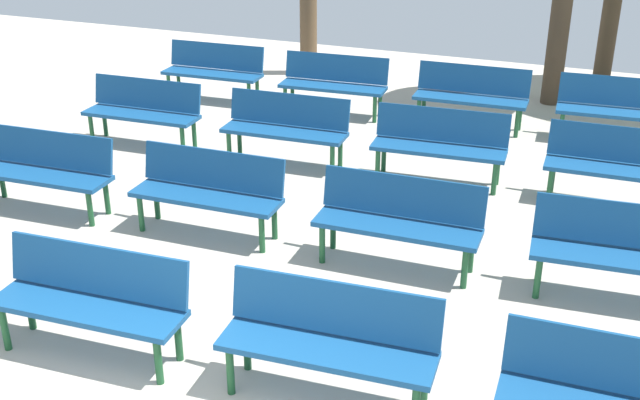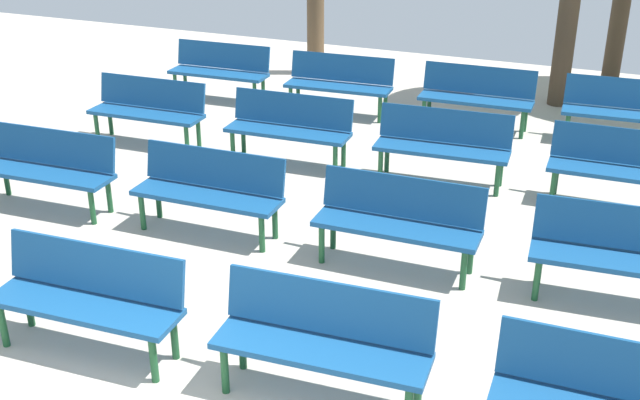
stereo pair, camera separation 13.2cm
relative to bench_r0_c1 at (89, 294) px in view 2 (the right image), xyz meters
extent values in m
cube|color=navy|center=(0.00, -0.08, -0.07)|extent=(1.62, 0.52, 0.05)
cube|color=navy|center=(-0.01, 0.12, 0.17)|extent=(1.60, 0.20, 0.40)
cylinder|color=#194C28|center=(-0.69, -0.27, -0.30)|extent=(0.06, 0.06, 0.40)
cylinder|color=#194C28|center=(0.71, -0.20, -0.30)|extent=(0.06, 0.06, 0.40)
cylinder|color=#194C28|center=(-0.70, 0.05, -0.30)|extent=(0.06, 0.06, 0.40)
cylinder|color=#194C28|center=(0.69, 0.12, -0.30)|extent=(0.06, 0.06, 0.40)
cube|color=navy|center=(1.96, 0.10, -0.07)|extent=(1.62, 0.54, 0.05)
cube|color=navy|center=(1.95, 0.30, 0.17)|extent=(1.60, 0.22, 0.40)
cylinder|color=#194C28|center=(1.27, -0.11, -0.30)|extent=(0.06, 0.06, 0.40)
cylinder|color=#194C28|center=(1.26, 0.21, -0.30)|extent=(0.06, 0.06, 0.40)
cylinder|color=#194C28|center=(2.65, 0.30, -0.30)|extent=(0.06, 0.06, 0.40)
cube|color=navy|center=(3.98, 0.34, 0.17)|extent=(1.60, 0.17, 0.40)
cube|color=navy|center=(-2.15, 2.00, -0.07)|extent=(1.62, 0.51, 0.05)
cube|color=navy|center=(-2.15, 2.20, 0.17)|extent=(1.60, 0.20, 0.40)
cylinder|color=#194C28|center=(-1.44, 1.87, -0.30)|extent=(0.06, 0.06, 0.40)
cylinder|color=#194C28|center=(-2.85, 2.13, -0.30)|extent=(0.06, 0.06, 0.40)
cylinder|color=#194C28|center=(-1.45, 2.19, -0.30)|extent=(0.06, 0.06, 0.40)
cube|color=navy|center=(-0.17, 2.15, -0.07)|extent=(1.61, 0.48, 0.05)
cube|color=navy|center=(-0.17, 2.35, 0.17)|extent=(1.60, 0.16, 0.40)
cylinder|color=#194C28|center=(-0.87, 1.97, -0.30)|extent=(0.06, 0.06, 0.40)
cylinder|color=#194C28|center=(0.53, 2.00, -0.30)|extent=(0.06, 0.06, 0.40)
cylinder|color=#194C28|center=(-0.87, 2.29, -0.30)|extent=(0.06, 0.06, 0.40)
cylinder|color=#194C28|center=(0.53, 2.32, -0.30)|extent=(0.06, 0.06, 0.40)
cube|color=navy|center=(1.87, 2.20, -0.07)|extent=(1.61, 0.47, 0.05)
cube|color=navy|center=(1.87, 2.40, 0.17)|extent=(1.60, 0.16, 0.40)
cylinder|color=#194C28|center=(1.17, 2.03, -0.30)|extent=(0.06, 0.06, 0.40)
cylinder|color=#194C28|center=(2.57, 2.06, -0.30)|extent=(0.06, 0.06, 0.40)
cylinder|color=#194C28|center=(1.17, 2.35, -0.30)|extent=(0.06, 0.06, 0.40)
cylinder|color=#194C28|center=(2.57, 2.38, -0.30)|extent=(0.06, 0.06, 0.40)
cube|color=navy|center=(3.91, 2.34, -0.07)|extent=(1.63, 0.56, 0.05)
cube|color=navy|center=(3.90, 2.54, 0.17)|extent=(1.60, 0.24, 0.40)
cylinder|color=#194C28|center=(3.22, 2.13, -0.30)|extent=(0.06, 0.06, 0.40)
cylinder|color=#194C28|center=(3.20, 2.45, -0.30)|extent=(0.06, 0.06, 0.40)
cube|color=navy|center=(-2.29, 4.20, -0.07)|extent=(1.61, 0.50, 0.05)
cube|color=navy|center=(-2.30, 4.40, 0.17)|extent=(1.60, 0.18, 0.40)
cylinder|color=#194C28|center=(-2.99, 4.01, -0.30)|extent=(0.06, 0.06, 0.40)
cylinder|color=#194C28|center=(-1.59, 4.06, -0.30)|extent=(0.06, 0.06, 0.40)
cylinder|color=#194C28|center=(-3.00, 4.33, -0.30)|extent=(0.06, 0.06, 0.40)
cylinder|color=#194C28|center=(-1.60, 4.38, -0.30)|extent=(0.06, 0.06, 0.40)
cube|color=navy|center=(-0.22, 4.27, -0.07)|extent=(1.62, 0.50, 0.05)
cube|color=navy|center=(-0.23, 4.47, 0.17)|extent=(1.60, 0.19, 0.40)
cylinder|color=#194C28|center=(-0.92, 4.09, -0.30)|extent=(0.06, 0.06, 0.40)
cylinder|color=#194C28|center=(0.48, 4.14, -0.30)|extent=(0.06, 0.06, 0.40)
cylinder|color=#194C28|center=(-0.93, 4.41, -0.30)|extent=(0.06, 0.06, 0.40)
cylinder|color=#194C28|center=(0.47, 4.46, -0.30)|extent=(0.06, 0.06, 0.40)
cube|color=navy|center=(1.74, 4.40, -0.07)|extent=(1.63, 0.55, 0.05)
cube|color=navy|center=(1.73, 4.60, 0.17)|extent=(1.60, 0.23, 0.40)
cylinder|color=#194C28|center=(1.05, 4.19, -0.30)|extent=(0.06, 0.06, 0.40)
cylinder|color=#194C28|center=(2.45, 4.29, -0.30)|extent=(0.06, 0.06, 0.40)
cylinder|color=#194C28|center=(1.03, 4.51, -0.30)|extent=(0.06, 0.06, 0.40)
cylinder|color=#194C28|center=(2.43, 4.61, -0.30)|extent=(0.06, 0.06, 0.40)
cube|color=navy|center=(3.77, 4.48, -0.07)|extent=(1.61, 0.48, 0.05)
cube|color=navy|center=(3.77, 4.68, 0.17)|extent=(1.60, 0.16, 0.40)
cylinder|color=#194C28|center=(3.08, 4.31, -0.30)|extent=(0.06, 0.06, 0.40)
cylinder|color=#194C28|center=(3.07, 4.63, -0.30)|extent=(0.06, 0.06, 0.40)
cube|color=navy|center=(-2.39, 6.36, -0.07)|extent=(1.62, 0.50, 0.05)
cube|color=navy|center=(-2.40, 6.56, 0.17)|extent=(1.60, 0.18, 0.40)
cylinder|color=#194C28|center=(-3.08, 6.17, -0.30)|extent=(0.06, 0.06, 0.40)
cylinder|color=#194C28|center=(-1.68, 6.22, -0.30)|extent=(0.06, 0.06, 0.40)
cylinder|color=#194C28|center=(-3.10, 6.49, -0.30)|extent=(0.06, 0.06, 0.40)
cylinder|color=#194C28|center=(-1.70, 6.54, -0.30)|extent=(0.06, 0.06, 0.40)
cube|color=navy|center=(-0.36, 6.38, -0.07)|extent=(1.62, 0.53, 0.05)
cube|color=navy|center=(-0.38, 6.58, 0.17)|extent=(1.60, 0.22, 0.40)
cylinder|color=#194C28|center=(-1.05, 6.18, -0.30)|extent=(0.06, 0.06, 0.40)
cylinder|color=#194C28|center=(0.34, 6.27, -0.30)|extent=(0.06, 0.06, 0.40)
cylinder|color=#194C28|center=(-1.07, 6.50, -0.30)|extent=(0.06, 0.06, 0.40)
cylinder|color=#194C28|center=(0.33, 6.59, -0.30)|extent=(0.06, 0.06, 0.40)
cube|color=navy|center=(1.68, 6.52, -0.07)|extent=(1.61, 0.48, 0.05)
cube|color=navy|center=(1.68, 6.72, 0.17)|extent=(1.60, 0.17, 0.40)
cylinder|color=#194C28|center=(0.99, 6.34, -0.30)|extent=(0.06, 0.06, 0.40)
cylinder|color=#194C28|center=(2.39, 6.38, -0.30)|extent=(0.06, 0.06, 0.40)
cylinder|color=#194C28|center=(0.98, 6.66, -0.30)|extent=(0.06, 0.06, 0.40)
cylinder|color=#194C28|center=(2.38, 6.70, -0.30)|extent=(0.06, 0.06, 0.40)
cube|color=navy|center=(3.67, 6.65, -0.07)|extent=(1.62, 0.53, 0.05)
cube|color=navy|center=(3.66, 6.84, 0.17)|extent=(1.60, 0.21, 0.40)
cylinder|color=#194C28|center=(2.98, 6.45, -0.30)|extent=(0.06, 0.06, 0.40)
cylinder|color=#194C28|center=(2.96, 6.77, -0.30)|extent=(0.06, 0.06, 0.40)
cylinder|color=#4C3A28|center=(3.31, 10.06, 0.73)|extent=(0.30, 0.30, 2.47)
cylinder|color=#4C3A28|center=(2.64, 8.20, 0.80)|extent=(0.31, 0.31, 2.61)
camera|label=1|loc=(3.66, -4.33, 3.29)|focal=44.31mm
camera|label=2|loc=(3.78, -4.28, 3.29)|focal=44.31mm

